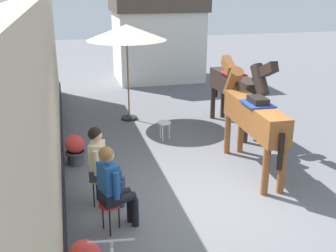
{
  "coord_description": "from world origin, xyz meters",
  "views": [
    {
      "loc": [
        -2.2,
        -5.74,
        3.56
      ],
      "look_at": [
        -0.4,
        1.2,
        1.05
      ],
      "focal_mm": 43.43,
      "sensor_mm": 36.0,
      "label": 1
    }
  ],
  "objects": [
    {
      "name": "distant_cottage",
      "position": [
        1.4,
        9.75,
        1.8
      ],
      "size": [
        3.4,
        2.6,
        3.5
      ],
      "color": "silver",
      "rests_on": "ground_plane"
    },
    {
      "name": "pub_facade_wall",
      "position": [
        -2.55,
        1.5,
        1.54
      ],
      "size": [
        0.34,
        14.0,
        3.4
      ],
      "color": "#CCB793",
      "rests_on": "ground_plane"
    },
    {
      "name": "seated_visitor_far",
      "position": [
        -1.73,
        0.48,
        0.78
      ],
      "size": [
        0.61,
        0.48,
        1.39
      ],
      "color": "gold",
      "rests_on": "ground_plane"
    },
    {
      "name": "spare_stool_white",
      "position": [
        0.01,
        3.14,
        0.4
      ],
      "size": [
        0.32,
        0.32,
        0.46
      ],
      "color": "white",
      "rests_on": "ground_plane"
    },
    {
      "name": "flower_planter_farthest",
      "position": [
        -2.11,
        2.27,
        0.33
      ],
      "size": [
        0.43,
        0.43,
        0.64
      ],
      "color": "#4C4C51",
      "rests_on": "ground_plane"
    },
    {
      "name": "seated_visitor_near",
      "position": [
        -1.64,
        -0.35,
        0.78
      ],
      "size": [
        0.61,
        0.49,
        1.39
      ],
      "color": "red",
      "rests_on": "ground_plane"
    },
    {
      "name": "saddled_horse_near",
      "position": [
        1.29,
        1.17,
        1.16
      ],
      "size": [
        0.53,
        3.0,
        2.06
      ],
      "color": "brown",
      "rests_on": "ground_plane"
    },
    {
      "name": "ground_plane",
      "position": [
        0.0,
        3.0,
        0.0
      ],
      "size": [
        40.0,
        40.0,
        0.0
      ],
      "primitive_type": "plane",
      "color": "slate"
    },
    {
      "name": "saddled_horse_far",
      "position": [
        1.94,
        3.37,
        1.16
      ],
      "size": [
        0.54,
        3.0,
        2.06
      ],
      "color": "#2D231E",
      "rests_on": "ground_plane"
    },
    {
      "name": "cafe_parasol",
      "position": [
        -0.54,
        4.95,
        2.36
      ],
      "size": [
        2.1,
        2.1,
        2.58
      ],
      "color": "black",
      "rests_on": "ground_plane"
    }
  ]
}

